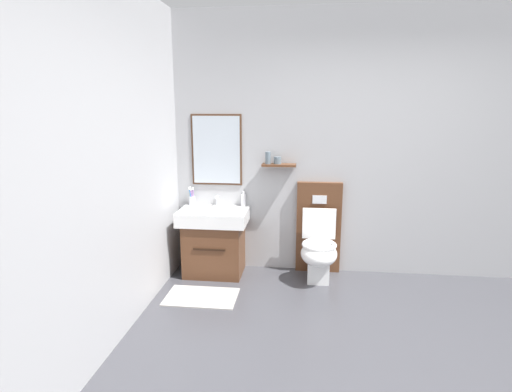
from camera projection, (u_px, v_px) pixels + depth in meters
wall_back at (372, 146)px, 4.31m from camera, size 4.48×0.27×2.77m
wall_left at (74, 172)px, 2.62m from camera, size 0.12×4.12×2.77m
bath_mat at (202, 297)px, 3.94m from camera, size 0.68×0.44×0.01m
vanity_sink_left at (214, 240)px, 4.44m from camera, size 0.73×0.52×0.72m
tap_on_left_sink at (217, 199)px, 4.54m from camera, size 0.03×0.13×0.11m
toilet at (319, 243)px, 4.33m from camera, size 0.48×0.62×1.00m
toothbrush_cup at (192, 200)px, 4.56m from camera, size 0.07×0.07×0.21m
soap_dispenser at (243, 200)px, 4.51m from camera, size 0.06×0.06×0.17m
folded_hand_towel at (206, 211)px, 4.22m from camera, size 0.22×0.16×0.04m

